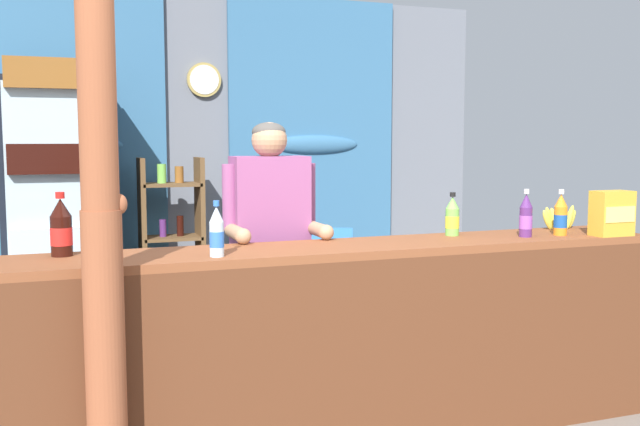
{
  "coord_description": "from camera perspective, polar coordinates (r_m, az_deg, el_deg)",
  "views": [
    {
      "loc": [
        -1.1,
        -2.82,
        1.52
      ],
      "look_at": [
        0.22,
        0.77,
        1.12
      ],
      "focal_mm": 40.63,
      "sensor_mm": 36.0,
      "label": 1
    }
  ],
  "objects": [
    {
      "name": "soda_bottle_cola",
      "position": [
        3.4,
        -19.71,
        -1.19
      ],
      "size": [
        0.09,
        0.09,
        0.29
      ],
      "color": "black",
      "rests_on": "stall_counter"
    },
    {
      "name": "soda_bottle_grape_soda",
      "position": [
        3.98,
        15.91,
        -0.28
      ],
      "size": [
        0.07,
        0.07,
        0.25
      ],
      "color": "#56286B",
      "rests_on": "stall_counter"
    },
    {
      "name": "drink_fridge",
      "position": [
        5.41,
        -19.9,
        1.34
      ],
      "size": [
        0.74,
        0.67,
        2.04
      ],
      "color": "black",
      "rests_on": "ground"
    },
    {
      "name": "soda_bottle_lime_soda",
      "position": [
        3.95,
        10.38,
        -0.33
      ],
      "size": [
        0.07,
        0.07,
        0.23
      ],
      "color": "#75C64C",
      "rests_on": "stall_counter"
    },
    {
      "name": "soda_bottle_water",
      "position": [
        3.22,
        -8.14,
        -1.56
      ],
      "size": [
        0.06,
        0.06,
        0.25
      ],
      "color": "silver",
      "rests_on": "stall_counter"
    },
    {
      "name": "snack_box_choco_powder",
      "position": [
        4.18,
        22.01,
        -0.02
      ],
      "size": [
        0.21,
        0.13,
        0.24
      ],
      "color": "gold",
      "rests_on": "stall_counter"
    },
    {
      "name": "stall_counter",
      "position": [
        3.47,
        0.25,
        -9.32
      ],
      "size": [
        3.67,
        0.47,
        0.99
      ],
      "color": "brown",
      "rests_on": "ground"
    },
    {
      "name": "ground_plane",
      "position": [
        4.47,
        -4.86,
        -13.94
      ],
      "size": [
        8.06,
        8.06,
        0.0
      ],
      "primitive_type": "plane",
      "color": "slate"
    },
    {
      "name": "shopkeeper",
      "position": [
        3.9,
        -3.93,
        -1.55
      ],
      "size": [
        0.52,
        0.42,
        1.6
      ],
      "color": "#28282D",
      "rests_on": "ground"
    },
    {
      "name": "soda_bottle_orange_soda",
      "position": [
        4.1,
        18.42,
        -0.21
      ],
      "size": [
        0.07,
        0.07,
        0.25
      ],
      "color": "orange",
      "rests_on": "stall_counter"
    },
    {
      "name": "timber_post",
      "position": [
        2.94,
        -16.85,
        -0.77
      ],
      "size": [
        0.18,
        0.16,
        2.48
      ],
      "color": "#995133",
      "rests_on": "ground"
    },
    {
      "name": "banana_bunch",
      "position": [
        4.39,
        18.33,
        -0.4
      ],
      "size": [
        0.26,
        0.07,
        0.16
      ],
      "color": "#DBCC42",
      "rests_on": "stall_counter"
    },
    {
      "name": "bottle_shelf_rack",
      "position": [
        5.68,
        -11.59,
        -2.33
      ],
      "size": [
        0.48,
        0.28,
        1.37
      ],
      "color": "brown",
      "rests_on": "ground"
    },
    {
      "name": "back_wall_curtained",
      "position": [
        6.06,
        -9.78,
        4.53
      ],
      "size": [
        5.01,
        0.22,
        2.69
      ],
      "color": "slate",
      "rests_on": "ground"
    },
    {
      "name": "plastic_lawn_chair",
      "position": [
        5.49,
        0.46,
        -4.81
      ],
      "size": [
        0.59,
        0.59,
        0.86
      ],
      "color": "#3884D6",
      "rests_on": "ground"
    }
  ]
}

